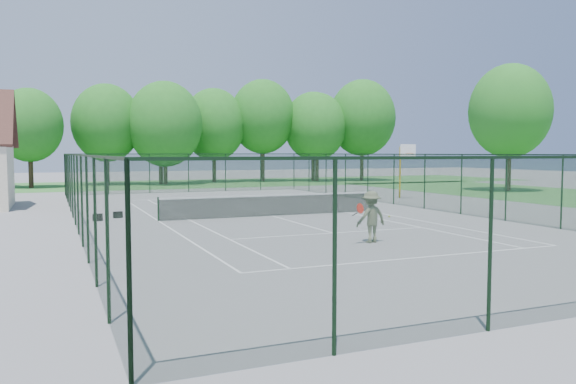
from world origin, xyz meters
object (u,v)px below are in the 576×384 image
at_px(sports_bag_a, 98,217).
at_px(basketball_goal, 404,160).
at_px(tennis_player, 371,217).
at_px(tennis_net, 272,204).

bearing_deg(sports_bag_a, basketball_goal, 27.66).
height_order(basketball_goal, sports_bag_a, basketball_goal).
distance_m(basketball_goal, sports_bag_a, 20.86).
xyz_separation_m(sports_bag_a, tennis_player, (8.19, -10.10, 0.72)).
distance_m(tennis_net, basketball_goal, 13.76).
bearing_deg(basketball_goal, sports_bag_a, -165.52).
bearing_deg(tennis_player, sports_bag_a, 129.03).
relative_size(tennis_net, basketball_goal, 3.04).
relative_size(basketball_goal, sports_bag_a, 8.90).
bearing_deg(sports_bag_a, tennis_player, -37.79).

